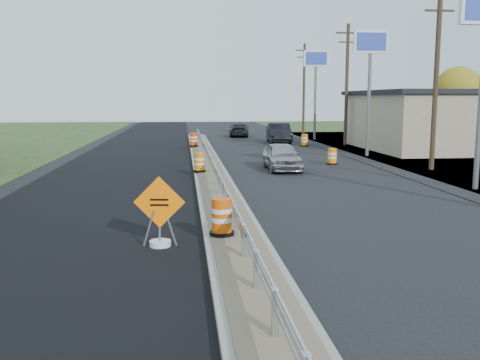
{
  "coord_description": "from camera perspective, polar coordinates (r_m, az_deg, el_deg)",
  "views": [
    {
      "loc": [
        -1.29,
        -17.3,
        3.64
      ],
      "look_at": [
        0.48,
        -0.62,
        1.1
      ],
      "focal_mm": 40.0,
      "sensor_mm": 36.0,
      "label": 1
    }
  ],
  "objects": [
    {
      "name": "guardrail",
      "position": [
        26.49,
        -3.24,
        2.29
      ],
      "size": [
        0.1,
        46.15,
        0.72
      ],
      "color": "silver",
      "rests_on": "median"
    },
    {
      "name": "ground",
      "position": [
        17.72,
        -1.77,
        -3.24
      ],
      "size": [
        140.0,
        140.0,
        0.0
      ],
      "primitive_type": "plane",
      "color": "black",
      "rests_on": "ground"
    },
    {
      "name": "utility_pole_north",
      "position": [
        57.75,
        6.84,
        9.85
      ],
      "size": [
        1.9,
        0.26,
        9.4
      ],
      "color": "#473523",
      "rests_on": "ground"
    },
    {
      "name": "caution_sign",
      "position": [
        13.47,
        -8.54,
        -5.19
      ],
      "size": [
        1.27,
        0.54,
        1.77
      ],
      "rotation": [
        0.0,
        0.0,
        -0.15
      ],
      "color": "white",
      "rests_on": "ground"
    },
    {
      "name": "tree_far_yellow",
      "position": [
        58.11,
        22.23,
        8.88
      ],
      "size": [
        4.62,
        4.62,
        6.86
      ],
      "color": "#473523",
      "rests_on": "ground"
    },
    {
      "name": "car_silver",
      "position": [
        27.8,
        4.51,
        2.54
      ],
      "size": [
        1.69,
        4.18,
        1.42
      ],
      "primitive_type": "imported",
      "rotation": [
        0.0,
        0.0,
        -0.0
      ],
      "color": "#A6A6AB",
      "rests_on": "ground"
    },
    {
      "name": "utility_pole_smid",
      "position": [
        29.27,
        20.21,
        10.63
      ],
      "size": [
        1.9,
        0.26,
        9.4
      ],
      "color": "#473523",
      "rests_on": "ground"
    },
    {
      "name": "median",
      "position": [
        25.58,
        -3.12,
        0.67
      ],
      "size": [
        1.6,
        55.0,
        0.23
      ],
      "color": "gray",
      "rests_on": "ground"
    },
    {
      "name": "car_dark_far",
      "position": [
        52.47,
        -0.09,
        5.37
      ],
      "size": [
        2.37,
        4.74,
        1.32
      ],
      "primitive_type": "imported",
      "rotation": [
        0.0,
        0.0,
        3.02
      ],
      "color": "black",
      "rests_on": "ground"
    },
    {
      "name": "milled_overlay",
      "position": [
        27.71,
        -12.46,
        0.88
      ],
      "size": [
        7.2,
        120.0,
        0.01
      ],
      "primitive_type": "cube",
      "color": "black",
      "rests_on": "ground"
    },
    {
      "name": "barrel_median_mid",
      "position": [
        25.39,
        -4.36,
        1.84
      ],
      "size": [
        0.61,
        0.61,
        0.89
      ],
      "color": "black",
      "rests_on": "median"
    },
    {
      "name": "utility_pole_nmid",
      "position": [
        43.25,
        11.32,
        10.17
      ],
      "size": [
        1.9,
        0.26,
        9.4
      ],
      "color": "#473523",
      "rests_on": "ground"
    },
    {
      "name": "barrel_median_near",
      "position": [
        13.55,
        -1.96,
        -4.03
      ],
      "size": [
        0.64,
        0.64,
        0.93
      ],
      "color": "black",
      "rests_on": "median"
    },
    {
      "name": "pylon_sign_north",
      "position": [
        48.83,
        8.09,
        11.87
      ],
      "size": [
        2.2,
        0.3,
        7.9
      ],
      "color": "slate",
      "rests_on": "ground"
    },
    {
      "name": "barrel_shoulder_near",
      "position": [
        30.58,
        9.81,
        2.47
      ],
      "size": [
        0.61,
        0.61,
        0.9
      ],
      "color": "black",
      "rests_on": "ground"
    },
    {
      "name": "pylon_sign_mid",
      "position": [
        35.43,
        13.75,
        12.97
      ],
      "size": [
        2.2,
        0.3,
        7.9
      ],
      "color": "slate",
      "rests_on": "ground"
    },
    {
      "name": "barrel_shoulder_mid",
      "position": [
        41.97,
        6.9,
        4.21
      ],
      "size": [
        0.65,
        0.65,
        0.95
      ],
      "color": "black",
      "rests_on": "ground"
    },
    {
      "name": "car_dark_mid",
      "position": [
        45.07,
        4.18,
        5.01
      ],
      "size": [
        2.06,
        5.09,
        1.64
      ],
      "primitive_type": "imported",
      "rotation": [
        0.0,
        0.0,
        -0.07
      ],
      "color": "black",
      "rests_on": "ground"
    },
    {
      "name": "barrel_median_far",
      "position": [
        38.99,
        -4.97,
        4.27
      ],
      "size": [
        0.67,
        0.67,
        0.99
      ],
      "color": "black",
      "rests_on": "median"
    }
  ]
}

